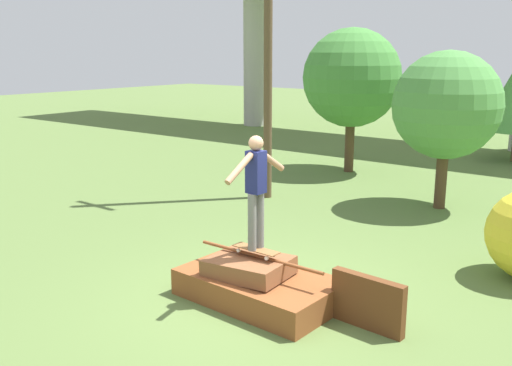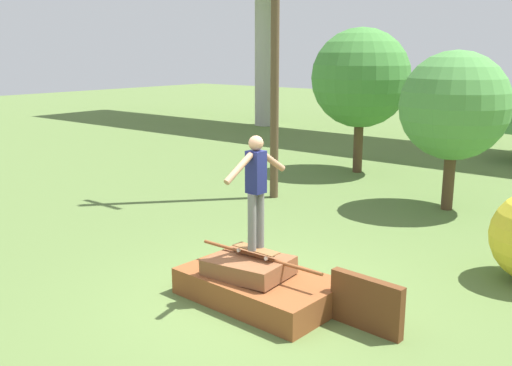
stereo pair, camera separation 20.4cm
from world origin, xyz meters
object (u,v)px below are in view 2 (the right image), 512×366
(tree_behind_left, at_px, (454,106))
(skateboard, at_px, (256,250))
(utility_pole, at_px, (275,2))
(tree_mid_back, at_px, (361,78))
(skater, at_px, (256,184))

(tree_behind_left, bearing_deg, skateboard, -92.90)
(utility_pole, xyz_separation_m, tree_mid_back, (0.11, 3.91, -1.83))
(skater, height_order, utility_pole, utility_pole)
(skateboard, distance_m, skater, 0.94)
(skater, xyz_separation_m, tree_mid_back, (-3.25, 8.76, 1.03))
(skater, bearing_deg, tree_mid_back, 110.35)
(utility_pole, xyz_separation_m, tree_behind_left, (3.68, 1.58, -2.23))
(skateboard, relative_size, utility_pole, 0.08)
(tree_mid_back, bearing_deg, skater, -69.65)
(skateboard, xyz_separation_m, tree_behind_left, (0.33, 6.43, 1.56))
(tree_behind_left, bearing_deg, skater, -92.90)
(utility_pole, bearing_deg, tree_mid_back, 88.41)
(skateboard, relative_size, tree_behind_left, 0.21)
(skater, height_order, tree_mid_back, tree_mid_back)
(skateboard, height_order, skater, skater)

